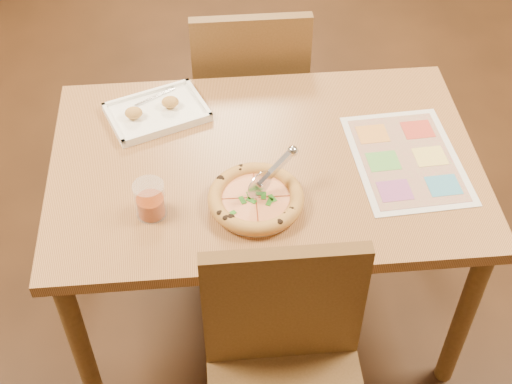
{
  "coord_description": "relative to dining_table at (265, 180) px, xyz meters",
  "views": [
    {
      "loc": [
        -0.16,
        -1.57,
        2.2
      ],
      "look_at": [
        -0.04,
        -0.18,
        0.77
      ],
      "focal_mm": 50.0,
      "sensor_mm": 36.0,
      "label": 1
    }
  ],
  "objects": [
    {
      "name": "glass_tumbler",
      "position": [
        -0.34,
        -0.19,
        0.13
      ],
      "size": [
        0.09,
        0.09,
        0.11
      ],
      "rotation": [
        0.0,
        0.0,
        -0.11
      ],
      "color": "#8B2F0A",
      "rests_on": "dining_table"
    },
    {
      "name": "chair_far",
      "position": [
        -0.0,
        0.6,
        -0.07
      ],
      "size": [
        0.42,
        0.42,
        0.47
      ],
      "rotation": [
        0.0,
        0.0,
        3.14
      ],
      "color": "brown",
      "rests_on": "ground"
    },
    {
      "name": "chair_near",
      "position": [
        0.0,
        -0.6,
        -0.07
      ],
      "size": [
        0.42,
        0.42,
        0.47
      ],
      "color": "brown",
      "rests_on": "ground"
    },
    {
      "name": "dining_table",
      "position": [
        0.0,
        0.0,
        0.0
      ],
      "size": [
        1.3,
        0.85,
        0.72
      ],
      "color": "#A37041",
      "rests_on": "ground"
    },
    {
      "name": "appetizer_tray",
      "position": [
        -0.33,
        0.24,
        0.1
      ],
      "size": [
        0.36,
        0.31,
        0.06
      ],
      "rotation": [
        0.0,
        0.0,
        0.37
      ],
      "color": "white",
      "rests_on": "dining_table"
    },
    {
      "name": "pizza_cutter",
      "position": [
        -0.0,
        -0.15,
        0.18
      ],
      "size": [
        0.14,
        0.12,
        0.1
      ],
      "rotation": [
        0.0,
        0.0,
        0.67
      ],
      "color": "silver",
      "rests_on": "pizza"
    },
    {
      "name": "pizza",
      "position": [
        -0.04,
        -0.18,
        0.11
      ],
      "size": [
        0.27,
        0.27,
        0.04
      ],
      "rotation": [
        0.0,
        0.0,
        -0.02
      ],
      "color": "#C99044",
      "rests_on": "plate"
    },
    {
      "name": "plate",
      "position": [
        -0.04,
        -0.18,
        0.09
      ],
      "size": [
        0.31,
        0.31,
        0.01
      ],
      "primitive_type": "cylinder",
      "rotation": [
        0.0,
        0.0,
        -0.31
      ],
      "color": "white",
      "rests_on": "dining_table"
    },
    {
      "name": "menu",
      "position": [
        0.43,
        -0.04,
        0.09
      ],
      "size": [
        0.34,
        0.46,
        0.0
      ],
      "primitive_type": "cube",
      "rotation": [
        0.0,
        0.0,
        0.06
      ],
      "color": "silver",
      "rests_on": "dining_table"
    }
  ]
}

